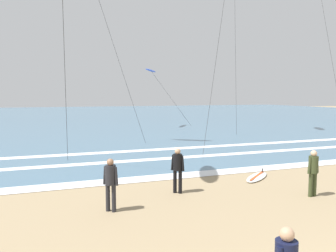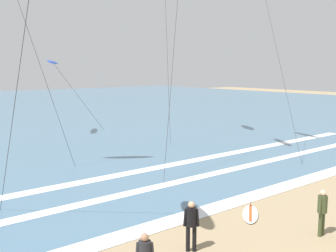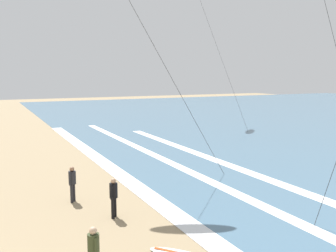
% 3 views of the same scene
% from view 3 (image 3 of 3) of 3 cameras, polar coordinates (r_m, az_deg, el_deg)
% --- Properties ---
extents(wave_foam_shoreline, '(58.05, 0.99, 0.01)m').
position_cam_3_polar(wave_foam_shoreline, '(13.92, 4.28, -15.73)').
color(wave_foam_shoreline, white).
rests_on(wave_foam_shoreline, ocean_surface).
extents(wave_foam_mid_break, '(56.76, 0.69, 0.01)m').
position_cam_3_polar(wave_foam_mid_break, '(16.72, 14.24, -11.82)').
color(wave_foam_mid_break, white).
rests_on(wave_foam_mid_break, ocean_surface).
extents(wave_foam_outer_break, '(45.86, 0.81, 0.01)m').
position_cam_3_polar(wave_foam_outer_break, '(18.30, 22.90, -10.48)').
color(wave_foam_outer_break, white).
rests_on(wave_foam_outer_break, ocean_surface).
extents(surfer_background_far, '(0.45, 0.39, 1.60)m').
position_cam_3_polar(surfer_background_far, '(16.92, -14.60, -8.24)').
color(surfer_background_far, '#232328').
rests_on(surfer_background_far, ground).
extents(surfer_left_near, '(0.51, 0.32, 1.60)m').
position_cam_3_polar(surfer_left_near, '(10.55, -11.45, -18.28)').
color(surfer_left_near, '#384223').
rests_on(surfer_left_near, ground).
extents(surfer_left_far, '(0.44, 0.41, 1.60)m').
position_cam_3_polar(surfer_left_far, '(14.81, -8.43, -10.40)').
color(surfer_left_far, black).
rests_on(surfer_left_far, ground).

